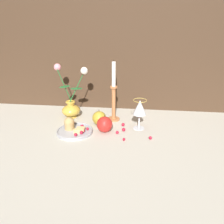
# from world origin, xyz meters

# --- Properties ---
(ground_plane) EXTENTS (2.40, 2.40, 0.00)m
(ground_plane) POSITION_xyz_m (0.00, 0.00, 0.00)
(ground_plane) COLOR #B7B2A3
(ground_plane) RESTS_ON ground
(wall_back) EXTENTS (2.40, 0.04, 1.20)m
(wall_back) POSITION_xyz_m (0.00, 0.33, 0.60)
(wall_back) COLOR #422D1E
(wall_back) RESTS_ON ground_plane
(vase) EXTENTS (0.21, 0.11, 0.32)m
(vase) POSITION_xyz_m (-0.21, 0.12, 0.08)
(vase) COLOR gold
(vase) RESTS_ON ground_plane
(plate_with_pastries) EXTENTS (0.19, 0.19, 0.08)m
(plate_with_pastries) POSITION_xyz_m (-0.14, -0.07, 0.02)
(plate_with_pastries) COLOR #A3A3A8
(plate_with_pastries) RESTS_ON ground_plane
(wine_glass) EXTENTS (0.07, 0.07, 0.16)m
(wine_glass) POSITION_xyz_m (0.20, 0.02, 0.12)
(wine_glass) COLOR silver
(wine_glass) RESTS_ON ground_plane
(candlestick) EXTENTS (0.07, 0.07, 0.35)m
(candlestick) POSITION_xyz_m (0.05, 0.11, 0.14)
(candlestick) COLOR #B77042
(candlestick) RESTS_ON ground_plane
(apple_beside_vase) EXTENTS (0.08, 0.08, 0.10)m
(apple_beside_vase) POSITION_xyz_m (0.02, -0.04, 0.04)
(apple_beside_vase) COLOR red
(apple_beside_vase) RESTS_ON ground_plane
(apple_near_glass) EXTENTS (0.08, 0.08, 0.09)m
(apple_near_glass) POSITION_xyz_m (-0.02, 0.04, 0.04)
(apple_near_glass) COLOR #B2932D
(apple_near_glass) RESTS_ON ground_plane
(berry_near_plate) EXTENTS (0.02, 0.02, 0.02)m
(berry_near_plate) POSITION_xyz_m (0.11, 0.03, 0.01)
(berry_near_plate) COLOR #AD192D
(berry_near_plate) RESTS_ON ground_plane
(berry_front_center) EXTENTS (0.02, 0.02, 0.02)m
(berry_front_center) POSITION_xyz_m (0.26, -0.10, 0.01)
(berry_front_center) COLOR #AD192D
(berry_front_center) RESTS_ON ground_plane
(berry_by_glass_stem) EXTENTS (0.02, 0.02, 0.02)m
(berry_by_glass_stem) POSITION_xyz_m (0.09, -0.06, 0.01)
(berry_by_glass_stem) COLOR #AD192D
(berry_by_glass_stem) RESTS_ON ground_plane
(berry_under_candlestick) EXTENTS (0.02, 0.02, 0.02)m
(berry_under_candlestick) POSITION_xyz_m (0.12, -0.03, 0.01)
(berry_under_candlestick) COLOR #AD192D
(berry_under_candlestick) RESTS_ON ground_plane
(berry_far_right) EXTENTS (0.01, 0.01, 0.01)m
(berry_far_right) POSITION_xyz_m (0.13, -0.13, 0.01)
(berry_far_right) COLOR #AD192D
(berry_far_right) RESTS_ON ground_plane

